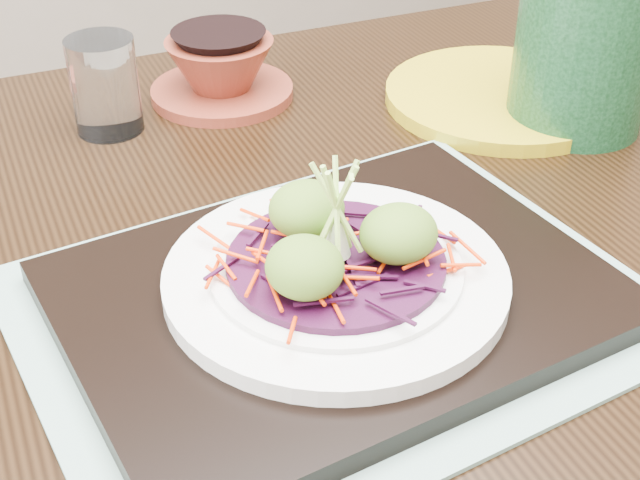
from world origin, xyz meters
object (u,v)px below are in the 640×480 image
yellow_plate (501,96)px  water_glass (105,86)px  white_plate (336,276)px  terracotta_bowl_set (221,72)px  serving_tray (336,294)px  dining_table (279,366)px  green_jar (584,50)px

yellow_plate → water_glass: bearing=157.0°
water_glass → white_plate: bearing=-84.1°
terracotta_bowl_set → white_plate: bearing=-103.9°
yellow_plate → terracotta_bowl_set: bearing=145.5°
terracotta_bowl_set → serving_tray: bearing=-103.9°
serving_tray → white_plate: bearing=-178.4°
white_plate → terracotta_bowl_set: size_ratio=1.23×
water_glass → terracotta_bowl_set: 0.12m
serving_tray → white_plate: 0.02m
dining_table → yellow_plate: 0.36m
white_plate → water_glass: 0.34m
dining_table → green_jar: size_ratio=9.44×
serving_tray → terracotta_bowl_set: bearing=77.7°
dining_table → water_glass: (-0.03, 0.26, 0.15)m
water_glass → yellow_plate: 0.38m
water_glass → green_jar: bearing=-30.0°
green_jar → white_plate: bearing=-160.7°
terracotta_bowl_set → green_jar: bearing=-41.5°
water_glass → yellow_plate: water_glass is taller
serving_tray → white_plate: white_plate is taller
yellow_plate → green_jar: bearing=-68.5°
serving_tray → green_jar: bearing=20.9°
white_plate → water_glass: size_ratio=2.62×
white_plate → green_jar: green_jar is taller
dining_table → green_jar: green_jar is taller
white_plate → yellow_plate: size_ratio=1.02×
water_glass → terracotta_bowl_set: bearing=4.2°
yellow_plate → green_jar: 0.10m
green_jar → yellow_plate: bearing=111.5°
white_plate → yellow_plate: white_plate is taller
white_plate → serving_tray: bearing=0.0°
dining_table → serving_tray: (0.01, -0.07, 0.11)m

